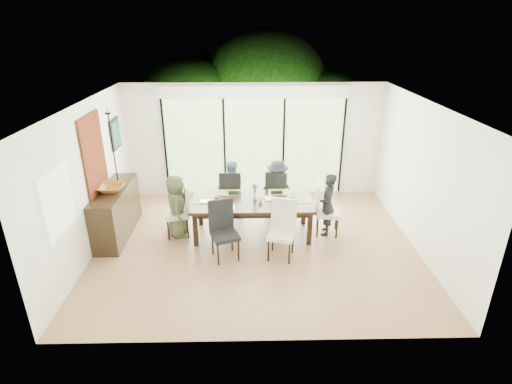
{
  "coord_description": "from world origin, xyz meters",
  "views": [
    {
      "loc": [
        -0.14,
        -6.64,
        3.98
      ],
      "look_at": [
        0.0,
        0.25,
        1.0
      ],
      "focal_mm": 28.0,
      "sensor_mm": 36.0,
      "label": 1
    }
  ],
  "objects_px": {
    "chair_near_right": "(281,231)",
    "cup_b": "(260,200)",
    "bowl": "(111,188)",
    "vase": "(255,197)",
    "table_top": "(252,202)",
    "chair_far_left": "(231,193)",
    "chair_right_end": "(328,209)",
    "cup_a": "(217,195)",
    "sideboard": "(116,212)",
    "person_far_right": "(277,189)",
    "cup_c": "(293,196)",
    "chair_left_end": "(176,210)",
    "person_right_end": "(327,205)",
    "chair_far_right": "(277,192)",
    "person_far_left": "(231,189)",
    "laptop": "(208,202)",
    "person_left_end": "(177,206)",
    "chair_near_left": "(225,231)"
  },
  "relations": [
    {
      "from": "table_top",
      "to": "vase",
      "type": "distance_m",
      "value": 0.11
    },
    {
      "from": "vase",
      "to": "cup_a",
      "type": "relative_size",
      "value": 0.97
    },
    {
      "from": "person_far_right",
      "to": "cup_c",
      "type": "distance_m",
      "value": 0.79
    },
    {
      "from": "table_top",
      "to": "laptop",
      "type": "xyz_separation_m",
      "value": [
        -0.85,
        -0.1,
        0.04
      ]
    },
    {
      "from": "vase",
      "to": "cup_a",
      "type": "distance_m",
      "value": 0.76
    },
    {
      "from": "person_far_right",
      "to": "chair_far_right",
      "type": "bearing_deg",
      "value": -79.18
    },
    {
      "from": "chair_near_right",
      "to": "vase",
      "type": "bearing_deg",
      "value": 130.9
    },
    {
      "from": "chair_near_right",
      "to": "person_far_left",
      "type": "distance_m",
      "value": 1.95
    },
    {
      "from": "chair_left_end",
      "to": "bowl",
      "type": "distance_m",
      "value": 1.3
    },
    {
      "from": "cup_a",
      "to": "chair_far_left",
      "type": "bearing_deg",
      "value": 70.35
    },
    {
      "from": "table_top",
      "to": "person_far_right",
      "type": "relative_size",
      "value": 1.86
    },
    {
      "from": "chair_far_left",
      "to": "laptop",
      "type": "bearing_deg",
      "value": 69.77
    },
    {
      "from": "chair_left_end",
      "to": "cup_b",
      "type": "height_order",
      "value": "chair_left_end"
    },
    {
      "from": "cup_a",
      "to": "cup_b",
      "type": "relative_size",
      "value": 1.24
    },
    {
      "from": "cup_a",
      "to": "bowl",
      "type": "relative_size",
      "value": 0.23
    },
    {
      "from": "vase",
      "to": "cup_b",
      "type": "bearing_deg",
      "value": -56.31
    },
    {
      "from": "chair_left_end",
      "to": "bowl",
      "type": "xyz_separation_m",
      "value": [
        -1.19,
        -0.05,
        0.51
      ]
    },
    {
      "from": "chair_right_end",
      "to": "sideboard",
      "type": "height_order",
      "value": "chair_right_end"
    },
    {
      "from": "chair_far_left",
      "to": "sideboard",
      "type": "relative_size",
      "value": 0.62
    },
    {
      "from": "cup_a",
      "to": "sideboard",
      "type": "height_order",
      "value": "sideboard"
    },
    {
      "from": "chair_near_right",
      "to": "sideboard",
      "type": "relative_size",
      "value": 0.62
    },
    {
      "from": "chair_near_right",
      "to": "cup_b",
      "type": "xyz_separation_m",
      "value": [
        -0.35,
        0.77,
        0.24
      ]
    },
    {
      "from": "cup_c",
      "to": "chair_left_end",
      "type": "bearing_deg",
      "value": -177.51
    },
    {
      "from": "chair_right_end",
      "to": "bowl",
      "type": "relative_size",
      "value": 2.08
    },
    {
      "from": "table_top",
      "to": "chair_far_left",
      "type": "xyz_separation_m",
      "value": [
        -0.45,
        0.85,
        -0.17
      ]
    },
    {
      "from": "chair_far_right",
      "to": "cup_b",
      "type": "distance_m",
      "value": 1.06
    },
    {
      "from": "bowl",
      "to": "person_far_right",
      "type": "bearing_deg",
      "value": 15.23
    },
    {
      "from": "person_far_right",
      "to": "chair_left_end",
      "type": "bearing_deg",
      "value": 32.86
    },
    {
      "from": "vase",
      "to": "person_far_left",
      "type": "bearing_deg",
      "value": 122.66
    },
    {
      "from": "person_far_left",
      "to": "sideboard",
      "type": "distance_m",
      "value": 2.38
    },
    {
      "from": "cup_b",
      "to": "chair_near_left",
      "type": "bearing_deg",
      "value": -130.17
    },
    {
      "from": "person_left_end",
      "to": "laptop",
      "type": "distance_m",
      "value": 0.65
    },
    {
      "from": "laptop",
      "to": "sideboard",
      "type": "xyz_separation_m",
      "value": [
        -1.84,
        0.15,
        -0.26
      ]
    },
    {
      "from": "person_far_left",
      "to": "cup_a",
      "type": "height_order",
      "value": "person_far_left"
    },
    {
      "from": "table_top",
      "to": "cup_b",
      "type": "bearing_deg",
      "value": -33.69
    },
    {
      "from": "person_far_right",
      "to": "person_far_left",
      "type": "bearing_deg",
      "value": 10.82
    },
    {
      "from": "chair_near_right",
      "to": "person_right_end",
      "type": "xyz_separation_m",
      "value": [
        0.98,
        0.87,
        0.09
      ]
    },
    {
      "from": "chair_far_left",
      "to": "person_right_end",
      "type": "relative_size",
      "value": 0.85
    },
    {
      "from": "table_top",
      "to": "chair_right_end",
      "type": "distance_m",
      "value": 1.51
    },
    {
      "from": "chair_near_right",
      "to": "person_left_end",
      "type": "distance_m",
      "value": 2.16
    },
    {
      "from": "cup_c",
      "to": "bowl",
      "type": "distance_m",
      "value": 3.51
    },
    {
      "from": "person_far_left",
      "to": "laptop",
      "type": "relative_size",
      "value": 3.91
    },
    {
      "from": "chair_left_end",
      "to": "laptop",
      "type": "xyz_separation_m",
      "value": [
        0.65,
        -0.1,
        0.21
      ]
    },
    {
      "from": "table_top",
      "to": "vase",
      "type": "relative_size",
      "value": 20.0
    },
    {
      "from": "vase",
      "to": "bowl",
      "type": "height_order",
      "value": "bowl"
    },
    {
      "from": "chair_right_end",
      "to": "cup_a",
      "type": "distance_m",
      "value": 2.22
    },
    {
      "from": "table_top",
      "to": "cup_b",
      "type": "relative_size",
      "value": 24.0
    },
    {
      "from": "chair_far_left",
      "to": "chair_far_right",
      "type": "xyz_separation_m",
      "value": [
        1.0,
        0.0,
        0.0
      ]
    },
    {
      "from": "chair_right_end",
      "to": "cup_b",
      "type": "bearing_deg",
      "value": 103.48
    },
    {
      "from": "bowl",
      "to": "vase",
      "type": "bearing_deg",
      "value": 2.15
    }
  ]
}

